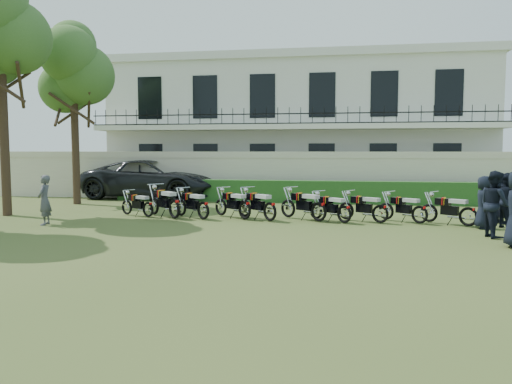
% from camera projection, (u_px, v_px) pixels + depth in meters
% --- Properties ---
extents(ground, '(100.00, 100.00, 0.00)m').
position_uv_depth(ground, '(261.00, 226.00, 15.59)').
color(ground, '#405321').
rests_on(ground, ground).
extents(perimeter_wall, '(30.00, 0.35, 2.30)m').
position_uv_depth(perimeter_wall, '(287.00, 176.00, 23.35)').
color(perimeter_wall, beige).
rests_on(perimeter_wall, ground).
extents(hedge, '(18.00, 0.60, 1.00)m').
position_uv_depth(hedge, '(308.00, 192.00, 22.45)').
color(hedge, '#1A491B').
rests_on(hedge, ground).
extents(building, '(20.40, 9.60, 7.40)m').
position_uv_depth(building, '(298.00, 127.00, 28.99)').
color(building, silver).
rests_on(building, ground).
extents(tree_west_mid, '(3.40, 3.20, 8.82)m').
position_uv_depth(tree_west_mid, '(1.00, 28.00, 17.57)').
color(tree_west_mid, '#473323').
rests_on(tree_west_mid, ground).
extents(tree_west_near, '(3.40, 3.20, 7.90)m').
position_uv_depth(tree_west_near, '(74.00, 68.00, 21.48)').
color(tree_west_near, '#473323').
rests_on(tree_west_near, ground).
extents(motorcycle_0, '(1.54, 0.86, 0.92)m').
position_uv_depth(motorcycle_0, '(148.00, 206.00, 17.51)').
color(motorcycle_0, black).
rests_on(motorcycle_0, ground).
extents(motorcycle_1, '(1.67, 1.41, 1.14)m').
position_uv_depth(motorcycle_1, '(174.00, 204.00, 17.06)').
color(motorcycle_1, black).
rests_on(motorcycle_1, ground).
extents(motorcycle_2, '(1.59, 1.20, 1.04)m').
position_uv_depth(motorcycle_2, '(203.00, 206.00, 16.89)').
color(motorcycle_2, black).
rests_on(motorcycle_2, ground).
extents(motorcycle_3, '(1.56, 1.27, 1.05)m').
position_uv_depth(motorcycle_3, '(245.00, 206.00, 16.91)').
color(motorcycle_3, black).
rests_on(motorcycle_3, ground).
extents(motorcycle_4, '(1.56, 1.37, 1.08)m').
position_uv_depth(motorcycle_4, '(270.00, 207.00, 16.49)').
color(motorcycle_4, black).
rests_on(motorcycle_4, ground).
extents(motorcycle_5, '(1.67, 1.26, 1.09)m').
position_uv_depth(motorcycle_5, '(319.00, 207.00, 16.41)').
color(motorcycle_5, black).
rests_on(motorcycle_5, ground).
extents(motorcycle_6, '(1.44, 1.24, 0.99)m').
position_uv_depth(motorcycle_6, '(344.00, 210.00, 16.05)').
color(motorcycle_6, black).
rests_on(motorcycle_6, ground).
extents(motorcycle_7, '(1.62, 1.05, 1.01)m').
position_uv_depth(motorcycle_7, '(380.00, 209.00, 16.04)').
color(motorcycle_7, black).
rests_on(motorcycle_7, ground).
extents(motorcycle_8, '(1.48, 1.17, 0.99)m').
position_uv_depth(motorcycle_8, '(420.00, 210.00, 15.93)').
color(motorcycle_8, black).
rests_on(motorcycle_8, ground).
extents(motorcycle_9, '(1.57, 1.17, 1.02)m').
position_uv_depth(motorcycle_9, '(468.00, 212.00, 15.35)').
color(motorcycle_9, black).
rests_on(motorcycle_9, ground).
extents(suv, '(7.05, 3.72, 1.89)m').
position_uv_depth(suv, '(153.00, 179.00, 24.44)').
color(suv, black).
rests_on(suv, ground).
extents(inspector, '(0.49, 0.65, 1.59)m').
position_uv_depth(inspector, '(44.00, 200.00, 15.77)').
color(inspector, '#56575B').
rests_on(inspector, ground).
extents(officer_1, '(0.83, 0.99, 1.82)m').
position_uv_depth(officer_1, '(495.00, 204.00, 13.52)').
color(officer_1, black).
rests_on(officer_1, ground).
extents(officer_3, '(0.71, 0.90, 1.60)m').
position_uv_depth(officer_3, '(484.00, 202.00, 15.03)').
color(officer_3, black).
rests_on(officer_3, ground).
extents(officer_4, '(0.86, 0.98, 1.69)m').
position_uv_depth(officer_4, '(508.00, 200.00, 15.16)').
color(officer_4, black).
rests_on(officer_4, ground).
extents(officer_5, '(0.68, 1.01, 1.58)m').
position_uv_depth(officer_5, '(502.00, 200.00, 15.97)').
color(officer_5, black).
rests_on(officer_5, ground).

